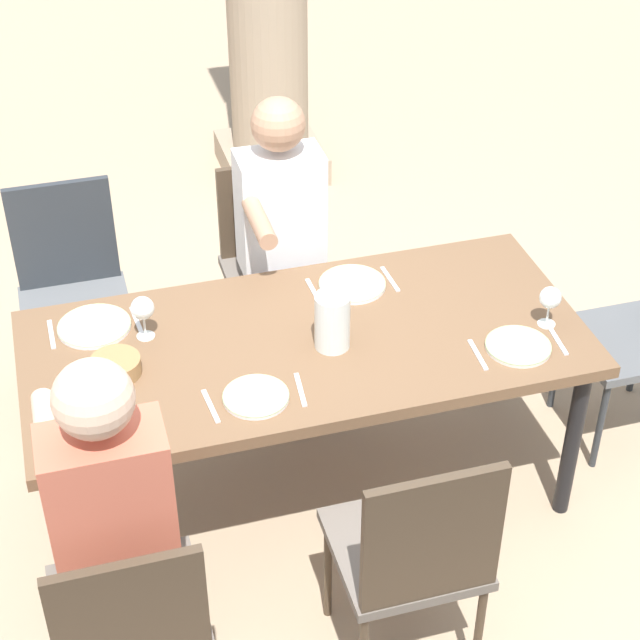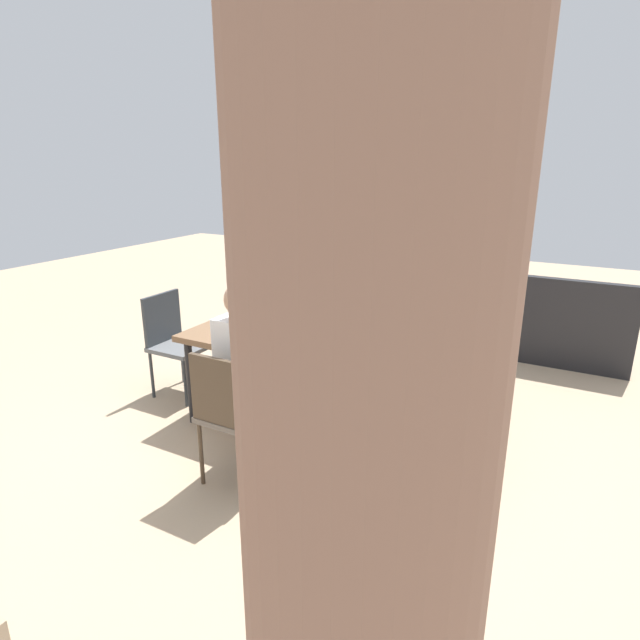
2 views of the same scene
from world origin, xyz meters
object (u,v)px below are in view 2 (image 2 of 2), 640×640
(chair_head_east, at_px, (174,338))
(diner_woman_green, at_px, (441,331))
(stone_column_near, at_px, (364,542))
(bread_basket, at_px, (400,350))
(plate_1, at_px, (359,333))
(plate_3, at_px, (257,316))
(wine_glass_0, at_px, (374,342))
(dining_table, at_px, (315,347))
(plate_0, at_px, (392,368))
(diner_man_white, at_px, (251,372))
(chair_mid_north, at_px, (233,409))
(plate_2, at_px, (266,343))
(chair_mid_south, at_px, (352,328))
(chair_west_south, at_px, (446,346))
(wine_glass_3, at_px, (234,305))
(water_pitcher, at_px, (310,323))
(chair_west_north, at_px, (359,442))

(chair_head_east, bearing_deg, diner_woman_green, -162.80)
(stone_column_near, distance_m, bread_basket, 2.82)
(plate_1, height_order, plate_3, same)
(plate_3, bearing_deg, wine_glass_0, 161.04)
(dining_table, relative_size, wine_glass_0, 11.99)
(plate_0, bearing_deg, diner_man_white, 26.98)
(dining_table, xyz_separation_m, chair_mid_north, (0.10, 0.87, -0.15))
(diner_man_white, bearing_deg, diner_woman_green, -122.44)
(plate_2, bearing_deg, plate_1, -132.86)
(chair_mid_south, height_order, diner_man_white, diner_man_white)
(stone_column_near, bearing_deg, dining_table, -59.67)
(chair_mid_north, distance_m, chair_head_east, 1.57)
(chair_mid_north, relative_size, chair_head_east, 1.01)
(chair_west_south, bearing_deg, chair_mid_south, -0.49)
(chair_west_south, relative_size, wine_glass_3, 5.74)
(wine_glass_0, relative_size, water_pitcher, 0.79)
(diner_man_white, distance_m, water_pitcher, 0.75)
(chair_mid_south, relative_size, wine_glass_3, 6.18)
(bread_basket, bearing_deg, diner_man_white, 42.14)
(chair_head_east, xyz_separation_m, plate_1, (-1.65, -0.27, 0.23))
(stone_column_near, bearing_deg, bread_basket, -71.80)
(dining_table, relative_size, bread_basket, 11.58)
(chair_west_south, bearing_deg, bread_basket, 83.69)
(plate_0, xyz_separation_m, plate_1, (0.46, -0.53, 0.00))
(chair_mid_north, relative_size, plate_2, 3.59)
(wine_glass_0, bearing_deg, wine_glass_3, -13.10)
(chair_mid_north, height_order, wine_glass_3, chair_mid_north)
(chair_head_east, distance_m, wine_glass_0, 1.98)
(dining_table, relative_size, chair_mid_south, 2.04)
(plate_3, bearing_deg, chair_west_north, 142.07)
(chair_head_east, height_order, bread_basket, chair_head_east)
(diner_man_white, relative_size, wine_glass_3, 8.39)
(chair_mid_south, bearing_deg, chair_mid_north, 90.00)
(diner_man_white, bearing_deg, chair_west_south, -118.93)
(dining_table, height_order, diner_man_white, diner_man_white)
(plate_2, relative_size, wine_glass_3, 1.62)
(chair_west_south, height_order, bread_basket, chair_west_south)
(wine_glass_0, distance_m, water_pitcher, 0.66)
(diner_man_white, xyz_separation_m, plate_3, (0.60, -0.93, 0.04))
(plate_1, bearing_deg, wine_glass_0, 124.21)
(bread_basket, bearing_deg, water_pitcher, -4.08)
(diner_woman_green, distance_m, plate_3, 1.51)
(plate_0, height_order, wine_glass_3, wine_glass_3)
(plate_2, height_order, bread_basket, bread_basket)
(chair_west_south, xyz_separation_m, plate_0, (0.05, 1.13, 0.21))
(wine_glass_3, bearing_deg, water_pitcher, 173.17)
(dining_table, distance_m, plate_2, 0.38)
(chair_mid_south, relative_size, plate_3, 4.20)
(chair_west_north, bearing_deg, chair_head_east, -22.01)
(diner_man_white, relative_size, wine_glass_0, 7.97)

